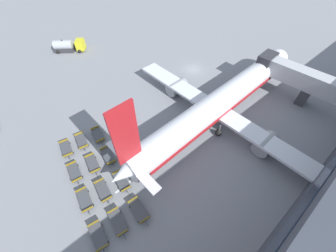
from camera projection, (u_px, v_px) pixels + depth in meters
The scene contains 17 objects.
ground_plane at pixel (193, 70), 46.92m from camera, with size 500.00×500.00×0.00m, color gray.
jet_bridge at pixel (323, 90), 35.54m from camera, with size 20.94×5.74×6.59m.
airplane at pixel (219, 103), 34.76m from camera, with size 35.56×43.39×13.82m.
fuel_tanker_primary at pixel (68, 46), 51.64m from camera, with size 6.56×7.43×2.93m.
baggage_dolly_row_near_col_a at pixel (66, 149), 31.70m from camera, with size 3.89×1.93×0.92m.
baggage_dolly_row_near_col_b at pixel (75, 172), 29.00m from camera, with size 3.88×1.87×0.92m.
baggage_dolly_row_near_col_c at pixel (85, 200), 26.37m from camera, with size 3.89×1.89×0.92m.
baggage_dolly_row_near_col_d at pixel (98, 236), 23.59m from camera, with size 3.89×1.88×0.92m.
baggage_dolly_row_mid_a_col_a at pixel (82, 141), 32.68m from camera, with size 3.89×1.93×0.92m.
baggage_dolly_row_mid_a_col_b at pixel (93, 164), 29.93m from camera, with size 3.89×1.93×0.92m.
baggage_dolly_row_mid_a_col_c at pixel (103, 190), 27.21m from camera, with size 3.88×1.85×0.92m.
baggage_dolly_row_mid_a_col_d at pixel (118, 222), 24.60m from camera, with size 3.88×1.86×0.92m.
baggage_dolly_row_mid_b_col_a at pixel (98, 135), 33.53m from camera, with size 3.89×1.96×0.92m.
baggage_dolly_row_mid_b_col_b at pixel (108, 156), 30.84m from camera, with size 3.88×1.84×0.92m.
baggage_dolly_row_mid_b_col_c at pixel (122, 181), 28.13m from camera, with size 3.88×1.83×0.92m.
baggage_dolly_row_mid_b_col_d at pixel (139, 210), 25.50m from camera, with size 3.87×1.76×0.92m.
stand_guidance_stripe at pixel (180, 143), 33.03m from camera, with size 1.31×24.50×0.01m.
Camera 1 is at (27.11, -31.08, 26.48)m, focal length 22.00 mm.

